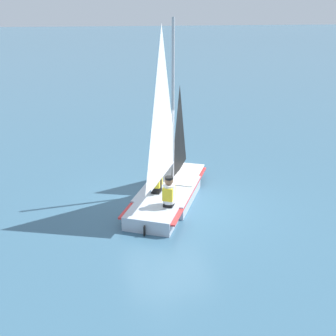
# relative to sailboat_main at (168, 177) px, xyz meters

# --- Properties ---
(ground_plane) EXTENTS (260.00, 260.00, 0.00)m
(ground_plane) POSITION_rel_sailboat_main_xyz_m (-0.02, -0.03, -0.70)
(ground_plane) COLOR #38607A
(sailboat_main) EXTENTS (3.10, 4.24, 4.93)m
(sailboat_main) POSITION_rel_sailboat_main_xyz_m (0.00, 0.00, 0.00)
(sailboat_main) COLOR #B2BCCC
(sailboat_main) RESTS_ON ground_plane
(sailor_helm) EXTENTS (0.40, 0.42, 1.16)m
(sailor_helm) POSITION_rel_sailboat_main_xyz_m (0.36, 0.20, -0.08)
(sailor_helm) COLOR black
(sailor_helm) RESTS_ON ground_plane
(sailor_crew) EXTENTS (0.40, 0.42, 1.16)m
(sailor_crew) POSITION_rel_sailboat_main_xyz_m (0.19, 1.10, -0.07)
(sailor_crew) COLOR black
(sailor_crew) RESTS_ON ground_plane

